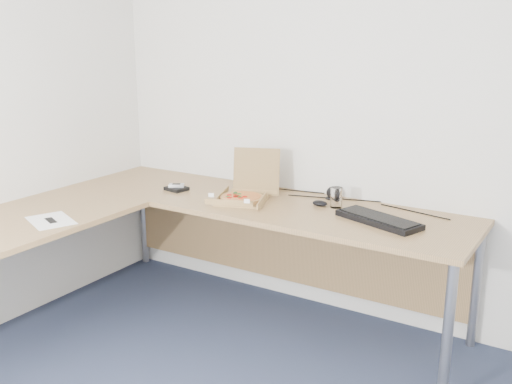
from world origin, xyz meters
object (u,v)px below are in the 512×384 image
Objects in this scene: keyboard at (379,220)px; drinking_glass at (336,197)px; pizza_box at (244,195)px; wallet at (177,189)px; desk at (170,216)px.

drinking_glass is at bearing 175.13° from keyboard.
keyboard is at bearing -19.47° from pizza_box.
wallet is (-1.01, -0.18, -0.05)m from drinking_glass.
keyboard is (0.30, -0.14, -0.04)m from drinking_glass.
keyboard is at bearing 20.85° from desk.
wallet is (-0.25, 0.36, 0.04)m from desk.
wallet reaches higher than desk.
pizza_box is 2.58× the size of wallet.
keyboard reaches higher than wallet.
pizza_box reaches higher than keyboard.
wallet is at bearing 124.47° from desk.
desk is 5.39× the size of keyboard.
keyboard is 1.32m from wallet.
desk is at bearing -144.49° from drinking_glass.
keyboard is at bearing -24.35° from drinking_glass.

